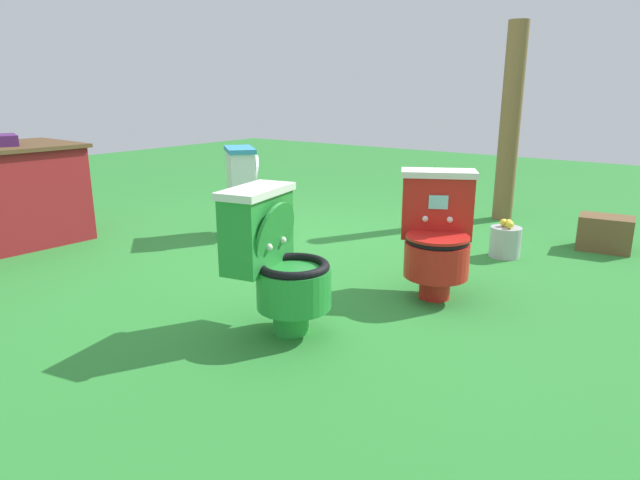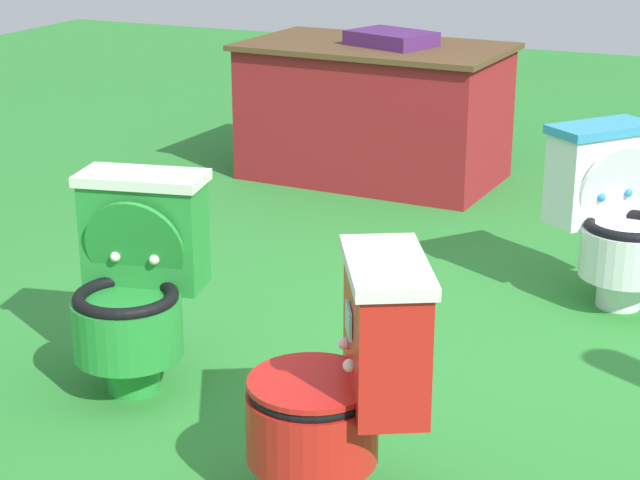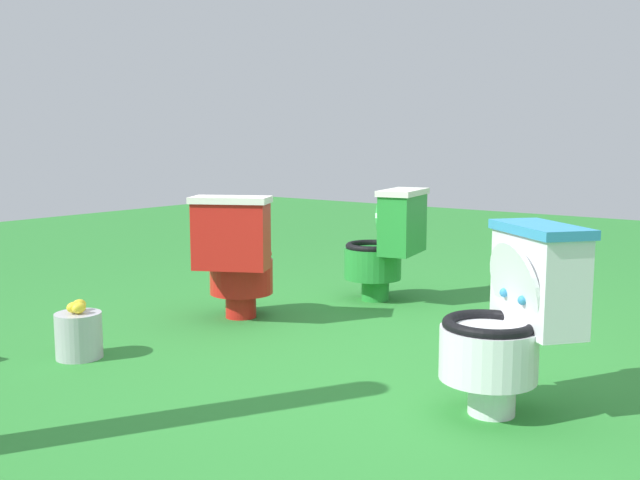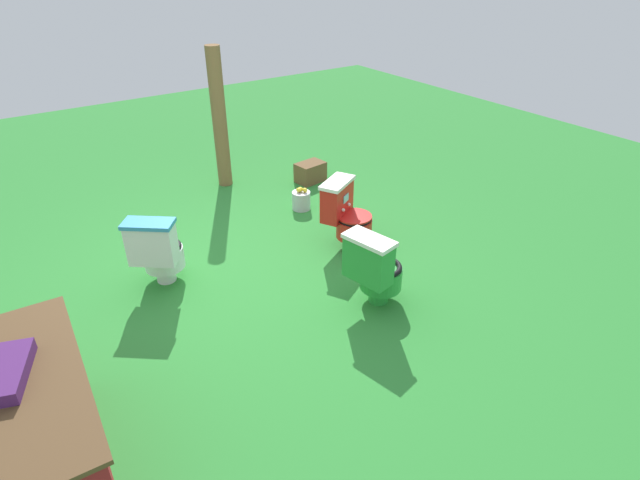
{
  "view_description": "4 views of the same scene",
  "coord_description": "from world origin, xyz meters",
  "views": [
    {
      "loc": [
        -3.06,
        -2.47,
        1.19
      ],
      "look_at": [
        -0.59,
        -0.64,
        0.34
      ],
      "focal_mm": 31.02,
      "sensor_mm": 36.0,
      "label": 1
    },
    {
      "loc": [
        0.89,
        -3.65,
        1.71
      ],
      "look_at": [
        -0.67,
        -0.17,
        0.4
      ],
      "focal_mm": 61.03,
      "sensor_mm": 36.0,
      "label": 2
    },
    {
      "loc": [
        2.86,
        1.75,
        1.05
      ],
      "look_at": [
        -0.32,
        -0.69,
        0.49
      ],
      "focal_mm": 41.32,
      "sensor_mm": 36.0,
      "label": 3
    },
    {
      "loc": [
        -3.83,
        1.73,
        2.8
      ],
      "look_at": [
        -0.65,
        -0.48,
        0.54
      ],
      "focal_mm": 28.75,
      "sensor_mm": 36.0,
      "label": 4
    }
  ],
  "objects": [
    {
      "name": "wooden_post",
      "position": [
        2.05,
        -0.82,
        0.88
      ],
      "size": [
        0.18,
        0.18,
        1.76
      ],
      "primitive_type": "cylinder",
      "color": "brown",
      "rests_on": "ground"
    },
    {
      "name": "lemon_bucket",
      "position": [
        0.85,
        -1.25,
        0.12
      ],
      "size": [
        0.22,
        0.22,
        0.28
      ],
      "color": "#B7B7BF",
      "rests_on": "ground"
    },
    {
      "name": "toilet_green",
      "position": [
        -1.1,
        -0.75,
        0.37
      ],
      "size": [
        0.5,
        0.56,
        0.73
      ],
      "rotation": [
        0.0,
        0.0,
        3.35
      ],
      "color": "green",
      "rests_on": "ground"
    },
    {
      "name": "small_crate",
      "position": [
        1.47,
        -1.8,
        0.13
      ],
      "size": [
        0.3,
        0.4,
        0.26
      ],
      "primitive_type": "cube",
      "rotation": [
        0.0,
        0.0,
        4.84
      ],
      "color": "brown",
      "rests_on": "ground"
    },
    {
      "name": "toilet_red",
      "position": [
        -0.15,
        -1.16,
        0.37
      ],
      "size": [
        0.62,
        0.59,
        0.73
      ],
      "rotation": [
        0.0,
        0.0,
        2.07
      ],
      "color": "red",
      "rests_on": "ground"
    },
    {
      "name": "toilet_white",
      "position": [
        0.26,
        0.67,
        0.37
      ],
      "size": [
        0.64,
        0.62,
        0.73
      ],
      "rotation": [
        0.0,
        0.0,
        4.04
      ],
      "color": "white",
      "rests_on": "ground"
    },
    {
      "name": "ground",
      "position": [
        0.0,
        0.0,
        0.0
      ],
      "size": [
        14.0,
        14.0,
        0.0
      ],
      "primitive_type": "plane",
      "color": "#2D8433"
    }
  ]
}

